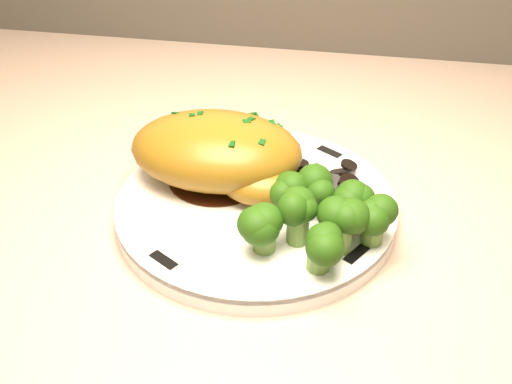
# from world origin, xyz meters

# --- Properties ---
(plate) EXTENTS (0.26, 0.26, 0.02)m
(plate) POSITION_xyz_m (0.02, 1.58, 0.95)
(plate) COLOR white
(plate) RESTS_ON counter
(rim_accent_0) EXTENTS (0.03, 0.02, 0.00)m
(rim_accent_0) POSITION_xyz_m (0.08, 1.68, 0.96)
(rim_accent_0) COLOR black
(rim_accent_0) RESTS_ON plate
(rim_accent_1) EXTENTS (0.02, 0.03, 0.00)m
(rim_accent_1) POSITION_xyz_m (-0.08, 1.64, 0.96)
(rim_accent_1) COLOR black
(rim_accent_1) RESTS_ON plate
(rim_accent_2) EXTENTS (0.03, 0.02, 0.00)m
(rim_accent_2) POSITION_xyz_m (-0.04, 1.49, 0.96)
(rim_accent_2) COLOR black
(rim_accent_2) RESTS_ON plate
(rim_accent_3) EXTENTS (0.02, 0.03, 0.00)m
(rim_accent_3) POSITION_xyz_m (0.12, 1.52, 0.96)
(rim_accent_3) COLOR black
(rim_accent_3) RESTS_ON plate
(gravy_pool) EXTENTS (0.10, 0.10, 0.00)m
(gravy_pool) POSITION_xyz_m (-0.02, 1.61, 0.96)
(gravy_pool) COLOR #351609
(gravy_pool) RESTS_ON plate
(chicken_breast) EXTENTS (0.17, 0.11, 0.06)m
(chicken_breast) POSITION_xyz_m (-0.02, 1.61, 0.99)
(chicken_breast) COLOR #97671A
(chicken_breast) RESTS_ON plate
(mushroom_pile) EXTENTS (0.08, 0.06, 0.02)m
(mushroom_pile) POSITION_xyz_m (0.07, 1.62, 0.96)
(mushroom_pile) COLOR black
(mushroom_pile) RESTS_ON plate
(broccoli_florets) EXTENTS (0.12, 0.11, 0.04)m
(broccoli_florets) POSITION_xyz_m (0.08, 1.54, 0.98)
(broccoli_florets) COLOR olive
(broccoli_florets) RESTS_ON plate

